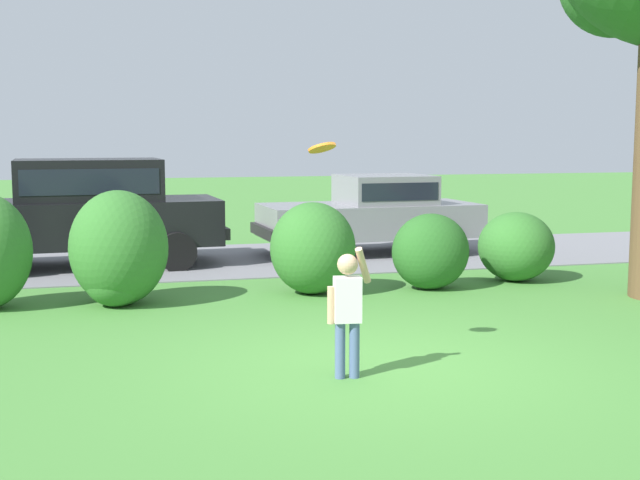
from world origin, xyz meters
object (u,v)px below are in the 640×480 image
child_thrower (347,305)px  frisbee (322,148)px  parked_sedan (374,211)px  parked_suv (89,207)px

child_thrower → frisbee: (-0.13, 0.46, 1.49)m
parked_sedan → child_thrower: bearing=-110.0°
frisbee → parked_suv: bearing=107.1°
frisbee → child_thrower: bearing=-74.0°
parked_sedan → frisbee: size_ratio=15.20×
parked_sedan → frisbee: (-3.12, -7.76, 1.36)m
parked_sedan → child_thrower: size_ratio=3.48×
parked_suv → child_thrower: bearing=-73.0°
child_thrower → frisbee: size_ratio=4.37×
parked_sedan → child_thrower: 8.75m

